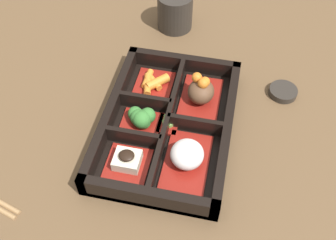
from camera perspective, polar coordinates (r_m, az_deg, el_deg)
The scene contains 11 objects.
ground_plane at distance 0.66m, azimuth 0.00°, elevation -1.38°, with size 3.00×3.00×0.00m, color brown.
bento_base at distance 0.65m, azimuth 0.00°, elevation -1.11°, with size 0.29×0.21×0.01m.
bento_rim at distance 0.64m, azimuth -0.17°, elevation -0.32°, with size 0.29×0.21×0.04m.
bowl_stew at distance 0.67m, azimuth 4.78°, elevation 3.98°, with size 0.11×0.07×0.05m.
bowl_rice at distance 0.59m, azimuth 2.77°, elevation -5.31°, with size 0.11×0.07×0.04m.
bowl_carrots at distance 0.70m, azimuth -2.19°, elevation 5.24°, with size 0.08×0.07×0.02m.
bowl_greens at distance 0.64m, azimuth -3.90°, elevation 0.23°, with size 0.06×0.07×0.04m.
bowl_tofu at distance 0.60m, azimuth -5.91°, elevation -6.02°, with size 0.07×0.07×0.03m.
bowl_pickles at distance 0.65m, azimuth 0.12°, elevation -0.15°, with size 0.04×0.03×0.01m.
tea_cup at distance 0.83m, azimuth 1.02°, elevation 15.59°, with size 0.07×0.07×0.07m.
sauce_dish at distance 0.73m, azimuth 16.36°, elevation 3.98°, with size 0.05×0.05×0.01m.
Camera 1 is at (0.39, 0.08, 0.52)m, focal length 42.00 mm.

